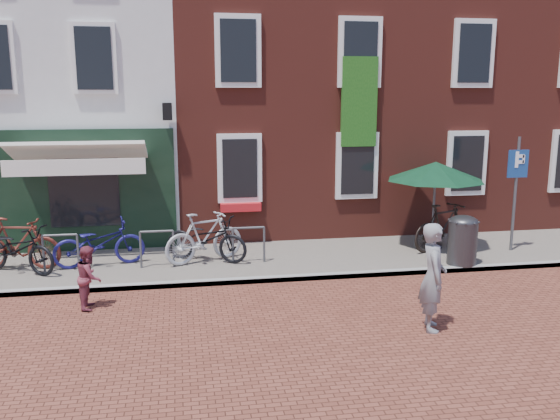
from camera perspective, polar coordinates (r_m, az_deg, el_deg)
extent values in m
plane|color=brown|center=(12.14, -4.71, -7.24)|extent=(80.00, 80.00, 0.00)
cube|color=slate|center=(13.65, -1.08, -4.84)|extent=(24.00, 3.00, 0.10)
cube|color=silver|center=(18.90, -22.63, 12.50)|extent=(8.00, 8.00, 9.00)
cube|color=maroon|center=(18.72, -0.64, 14.91)|extent=(6.00, 8.00, 10.00)
cube|color=maroon|center=(20.54, 16.66, 14.14)|extent=(6.00, 8.00, 10.00)
cylinder|color=#353437|center=(13.65, 17.20, -3.06)|extent=(0.64, 0.64, 0.96)
ellipsoid|color=#353437|center=(13.53, 17.33, -0.81)|extent=(0.64, 0.64, 0.29)
cylinder|color=#4C4C4F|center=(15.05, 21.75, 1.41)|extent=(0.07, 0.07, 2.73)
cube|color=navy|center=(14.93, 22.00, 4.17)|extent=(0.50, 0.04, 0.65)
cylinder|color=#4C4C4F|center=(15.00, 14.44, -3.35)|extent=(0.50, 0.50, 0.08)
cylinder|color=#4C4C4F|center=(14.79, 14.62, 0.23)|extent=(0.06, 0.06, 1.99)
cone|color=#0C361E|center=(14.64, 14.82, 4.04)|extent=(2.36, 2.36, 0.45)
imported|color=gray|center=(10.02, 14.56, -6.27)|extent=(0.58, 0.74, 1.80)
imported|color=brown|center=(11.27, -17.94, -6.18)|extent=(0.45, 0.57, 1.16)
imported|color=black|center=(13.62, -24.04, -3.45)|extent=(2.02, 1.60, 1.02)
imported|color=maroon|center=(13.86, -24.07, -2.96)|extent=(1.96, 0.87, 1.14)
imported|color=navy|center=(13.49, -17.06, -3.09)|extent=(2.05, 1.06, 1.02)
imported|color=#AFAEB1|center=(13.29, -7.32, -2.62)|extent=(1.95, 1.25, 1.14)
imported|color=black|center=(13.38, -7.11, -2.77)|extent=(2.04, 1.51, 1.02)
imported|color=black|center=(14.74, 15.50, -1.55)|extent=(1.95, 1.22, 1.14)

